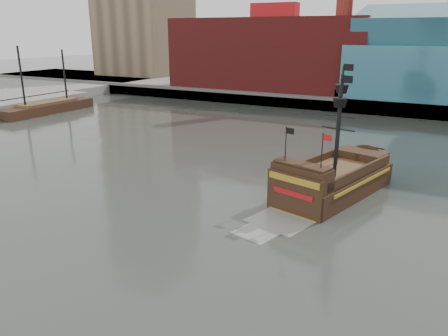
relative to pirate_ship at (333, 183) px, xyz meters
The scene contains 5 objects.
ground 19.89m from the pirate_ship, 105.28° to the right, with size 400.00×400.00×0.00m, color #2A2E28.
promenade_far 73.04m from the pirate_ship, 94.11° to the left, with size 220.00×60.00×2.00m, color slate.
seawall 43.66m from the pirate_ship, 96.88° to the left, with size 220.00×1.00×2.60m, color #4C4C49.
pirate_ship is the anchor object (origin of this frame).
docked_vessel 59.64m from the pirate_ship, 163.05° to the left, with size 4.40×18.57×12.59m.
Camera 1 is at (14.05, -18.64, 14.33)m, focal length 35.00 mm.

